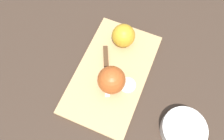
{
  "coord_description": "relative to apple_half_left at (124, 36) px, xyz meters",
  "views": [
    {
      "loc": [
        0.26,
        0.13,
        0.69
      ],
      "look_at": [
        0.0,
        0.0,
        0.04
      ],
      "focal_mm": 35.0,
      "sensor_mm": 36.0,
      "label": 1
    }
  ],
  "objects": [
    {
      "name": "ground_plane",
      "position": [
        0.12,
        0.02,
        -0.06
      ],
      "size": [
        4.0,
        4.0,
        0.0
      ],
      "primitive_type": "plane",
      "color": "#38281E"
    },
    {
      "name": "cutting_board",
      "position": [
        0.12,
        0.02,
        -0.05
      ],
      "size": [
        0.41,
        0.25,
        0.02
      ],
      "color": "tan",
      "rests_on": "ground_plane"
    },
    {
      "name": "apple_slice",
      "position": [
        0.14,
        0.08,
        -0.04
      ],
      "size": [
        0.05,
        0.05,
        0.0
      ],
      "color": "#EFE5C6",
      "rests_on": "cutting_board"
    },
    {
      "name": "knife",
      "position": [
        0.1,
        -0.02,
        -0.03
      ],
      "size": [
        0.17,
        0.1,
        0.02
      ],
      "rotation": [
        0.0,
        0.0,
        0.5
      ],
      "color": "silver",
      "rests_on": "cutting_board"
    },
    {
      "name": "bowl",
      "position": [
        0.2,
        0.29,
        -0.03
      ],
      "size": [
        0.13,
        0.13,
        0.04
      ],
      "color": "silver",
      "rests_on": "ground_plane"
    },
    {
      "name": "apple_half_right",
      "position": [
        0.17,
        0.03,
        0.0
      ],
      "size": [
        0.09,
        0.09,
        0.09
      ],
      "rotation": [
        0.0,
        0.0,
        2.65
      ],
      "color": "#AD4C1E",
      "rests_on": "cutting_board"
    },
    {
      "name": "apple_half_left",
      "position": [
        0.0,
        0.0,
        0.0
      ],
      "size": [
        0.08,
        0.08,
        0.08
      ],
      "rotation": [
        0.0,
        0.0,
        0.9
      ],
      "color": "gold",
      "rests_on": "cutting_board"
    }
  ]
}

